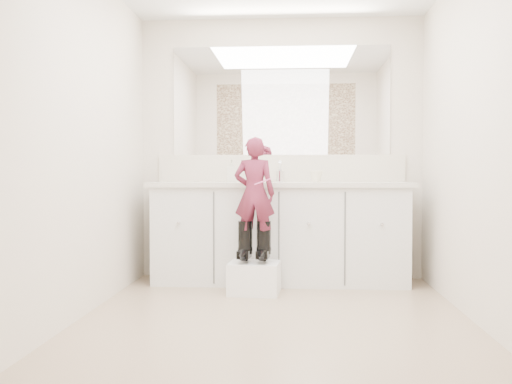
{
  "coord_description": "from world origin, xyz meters",
  "views": [
    {
      "loc": [
        0.13,
        -3.81,
        0.98
      ],
      "look_at": [
        -0.19,
        0.89,
        0.81
      ],
      "focal_mm": 40.0,
      "sensor_mm": 36.0,
      "label": 1
    }
  ],
  "objects": [
    {
      "name": "wall_back",
      "position": [
        0.0,
        1.5,
        1.2
      ],
      "size": [
        2.6,
        0.0,
        2.6
      ],
      "primitive_type": "plane",
      "rotation": [
        1.57,
        0.0,
        0.0
      ],
      "color": "beige",
      "rests_on": "floor"
    },
    {
      "name": "faucet",
      "position": [
        0.0,
        1.38,
        0.94
      ],
      "size": [
        0.08,
        0.08,
        0.1
      ],
      "primitive_type": "cylinder",
      "color": "silver",
      "rests_on": "countertop"
    },
    {
      "name": "boot_left",
      "position": [
        -0.27,
        0.75,
        0.42
      ],
      "size": [
        0.14,
        0.23,
        0.33
      ],
      "primitive_type": null,
      "rotation": [
        0.0,
        0.0,
        -0.08
      ],
      "color": "black",
      "rests_on": "step_stool"
    },
    {
      "name": "step_stool",
      "position": [
        -0.19,
        0.74,
        0.13
      ],
      "size": [
        0.42,
        0.36,
        0.25
      ],
      "primitive_type": "cube",
      "rotation": [
        0.0,
        0.0,
        -0.08
      ],
      "color": "white",
      "rests_on": "floor"
    },
    {
      "name": "toddler",
      "position": [
        -0.19,
        0.75,
        0.81
      ],
      "size": [
        0.35,
        0.24,
        0.91
      ],
      "primitive_type": "imported",
      "rotation": [
        0.0,
        0.0,
        3.06
      ],
      "color": "#9F315A",
      "rests_on": "step_stool"
    },
    {
      "name": "soap_bottle",
      "position": [
        -0.43,
        1.27,
        0.99
      ],
      "size": [
        0.1,
        0.1,
        0.2
      ],
      "primitive_type": "imported",
      "rotation": [
        0.0,
        0.0,
        0.12
      ],
      "color": "beige",
      "rests_on": "countertop"
    },
    {
      "name": "backsplash",
      "position": [
        0.0,
        1.49,
        1.02
      ],
      "size": [
        2.28,
        0.03,
        0.25
      ],
      "primitive_type": "cube",
      "color": "beige",
      "rests_on": "countertop"
    },
    {
      "name": "wall_front",
      "position": [
        0.0,
        -1.5,
        1.2
      ],
      "size": [
        2.6,
        0.0,
        2.6
      ],
      "primitive_type": "plane",
      "rotation": [
        -1.57,
        0.0,
        0.0
      ],
      "color": "beige",
      "rests_on": "floor"
    },
    {
      "name": "countertop",
      "position": [
        0.0,
        1.21,
        0.87
      ],
      "size": [
        2.28,
        0.58,
        0.04
      ],
      "primitive_type": "cube",
      "color": "beige",
      "rests_on": "vanity_cabinet"
    },
    {
      "name": "vanity_cabinet",
      "position": [
        0.0,
        1.23,
        0.42
      ],
      "size": [
        2.2,
        0.55,
        0.85
      ],
      "primitive_type": "cube",
      "color": "silver",
      "rests_on": "floor"
    },
    {
      "name": "toothbrush",
      "position": [
        -0.12,
        0.68,
        0.9
      ],
      "size": [
        0.14,
        0.02,
        0.06
      ],
      "primitive_type": "cylinder",
      "rotation": [
        0.0,
        1.22,
        -0.08
      ],
      "color": "#E95A9D",
      "rests_on": "toddler"
    },
    {
      "name": "mirror",
      "position": [
        0.0,
        1.49,
        1.64
      ],
      "size": [
        2.0,
        0.02,
        1.0
      ],
      "primitive_type": "cube",
      "color": "white",
      "rests_on": "wall_back"
    },
    {
      "name": "floor",
      "position": [
        0.0,
        0.0,
        0.0
      ],
      "size": [
        3.0,
        3.0,
        0.0
      ],
      "primitive_type": "plane",
      "color": "#947E61",
      "rests_on": "ground"
    },
    {
      "name": "wall_right",
      "position": [
        1.3,
        0.0,
        1.2
      ],
      "size": [
        0.0,
        3.0,
        3.0
      ],
      "primitive_type": "plane",
      "rotation": [
        1.57,
        0.0,
        -1.57
      ],
      "color": "beige",
      "rests_on": "floor"
    },
    {
      "name": "dot_panel",
      "position": [
        0.0,
        -1.49,
        1.65
      ],
      "size": [
        2.0,
        0.01,
        1.2
      ],
      "primitive_type": "cube",
      "color": "#472819",
      "rests_on": "wall_front"
    },
    {
      "name": "wall_left",
      "position": [
        -1.3,
        0.0,
        1.2
      ],
      "size": [
        0.0,
        3.0,
        3.0
      ],
      "primitive_type": "plane",
      "rotation": [
        1.57,
        0.0,
        1.57
      ],
      "color": "beige",
      "rests_on": "floor"
    },
    {
      "name": "cup",
      "position": [
        0.32,
        1.28,
        0.94
      ],
      "size": [
        0.12,
        0.12,
        0.1
      ],
      "primitive_type": "imported",
      "rotation": [
        0.0,
        0.0,
        0.11
      ],
      "color": "#F1E5C0",
      "rests_on": "countertop"
    },
    {
      "name": "boot_right",
      "position": [
        -0.12,
        0.75,
        0.42
      ],
      "size": [
        0.14,
        0.23,
        0.33
      ],
      "primitive_type": null,
      "rotation": [
        0.0,
        0.0,
        -0.08
      ],
      "color": "black",
      "rests_on": "step_stool"
    }
  ]
}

